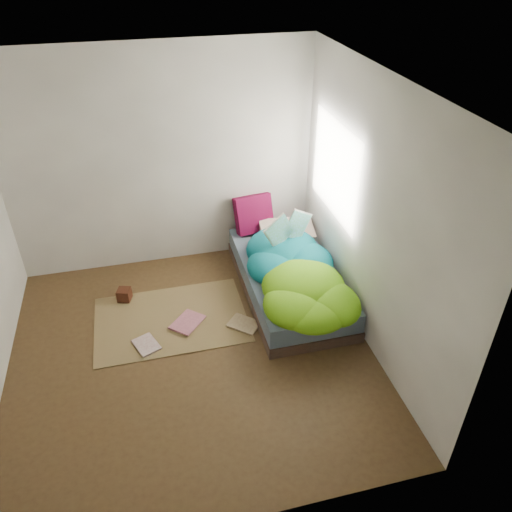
{
  "coord_description": "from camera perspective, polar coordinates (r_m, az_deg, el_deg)",
  "views": [
    {
      "loc": [
        -0.25,
        -3.62,
        3.57
      ],
      "look_at": [
        0.84,
        0.75,
        0.53
      ],
      "focal_mm": 35.0,
      "sensor_mm": 36.0,
      "label": 1
    }
  ],
  "objects": [
    {
      "name": "ground",
      "position": [
        5.09,
        -7.32,
        -10.93
      ],
      "size": [
        3.5,
        3.5,
        0.0
      ],
      "primitive_type": "cube",
      "color": "#47301B",
      "rests_on": "ground"
    },
    {
      "name": "room_walls",
      "position": [
        4.12,
        -8.77,
        5.41
      ],
      "size": [
        3.54,
        3.54,
        2.62
      ],
      "color": "#B7B3AE",
      "rests_on": "ground"
    },
    {
      "name": "bed",
      "position": [
        5.7,
        3.75,
        -2.7
      ],
      "size": [
        1.0,
        2.0,
        0.34
      ],
      "color": "#35241C",
      "rests_on": "ground"
    },
    {
      "name": "duvet",
      "position": [
        5.33,
        4.58,
        -1.13
      ],
      "size": [
        0.96,
        1.84,
        0.34
      ],
      "primitive_type": null,
      "color": "#076475",
      "rests_on": "bed"
    },
    {
      "name": "rug",
      "position": [
        5.48,
        -9.68,
        -7.14
      ],
      "size": [
        1.6,
        1.1,
        0.01
      ],
      "primitive_type": "cube",
      "color": "brown",
      "rests_on": "ground"
    },
    {
      "name": "pillow_floral",
      "position": [
        6.1,
        3.55,
        2.73
      ],
      "size": [
        0.68,
        0.47,
        0.14
      ],
      "primitive_type": "cube",
      "rotation": [
        0.0,
        0.0,
        -0.12
      ],
      "color": "silver",
      "rests_on": "bed"
    },
    {
      "name": "pillow_magenta",
      "position": [
        6.16,
        -0.28,
        4.84
      ],
      "size": [
        0.48,
        0.21,
        0.46
      ],
      "primitive_type": "cube",
      "rotation": [
        0.0,
        0.0,
        0.16
      ],
      "color": "#470421",
      "rests_on": "bed"
    },
    {
      "name": "open_book",
      "position": [
        5.49,
        3.8,
        4.06
      ],
      "size": [
        0.52,
        0.28,
        0.31
      ],
      "primitive_type": null,
      "rotation": [
        0.0,
        0.0,
        0.34
      ],
      "color": "#2D852B",
      "rests_on": "duvet"
    },
    {
      "name": "wooden_box",
      "position": [
        5.81,
        -14.82,
        -4.28
      ],
      "size": [
        0.17,
        0.17,
        0.14
      ],
      "primitive_type": "cube",
      "rotation": [
        0.0,
        0.0,
        -0.31
      ],
      "color": "black",
      "rests_on": "rug"
    },
    {
      "name": "floor_book_a",
      "position": [
        5.19,
        -13.45,
        -10.32
      ],
      "size": [
        0.3,
        0.34,
        0.02
      ],
      "primitive_type": "imported",
      "rotation": [
        0.0,
        0.0,
        0.39
      ],
      "color": "silver",
      "rests_on": "rug"
    },
    {
      "name": "floor_book_b",
      "position": [
        5.44,
        -8.97,
        -7.09
      ],
      "size": [
        0.42,
        0.43,
        0.03
      ],
      "primitive_type": "imported",
      "rotation": [
        0.0,
        0.0,
        -0.74
      ],
      "color": "#C67287",
      "rests_on": "rug"
    },
    {
      "name": "floor_book_c",
      "position": [
        5.25,
        -1.99,
        -8.53
      ],
      "size": [
        0.39,
        0.38,
        0.02
      ],
      "primitive_type": "imported",
      "rotation": [
        0.0,
        0.0,
        0.84
      ],
      "color": "tan",
      "rests_on": "rug"
    }
  ]
}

